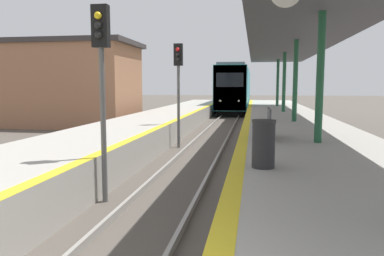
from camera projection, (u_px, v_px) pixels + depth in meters
name	position (u px, v px, depth m)	size (l,w,h in m)	color
train	(236.00, 88.00, 40.20)	(2.72, 20.95, 4.53)	black
signal_near	(101.00, 66.00, 8.13)	(0.36, 0.31, 4.34)	#595959
signal_mid	(178.00, 75.00, 15.53)	(0.36, 0.31, 4.34)	#595959
station_canopy	(297.00, 38.00, 16.38)	(4.23, 31.92, 3.81)	#1E5133
trash_bin	(263.00, 144.00, 7.27)	(0.47, 0.47, 0.94)	#262628
bench	(265.00, 122.00, 11.29)	(0.44, 1.69, 0.92)	#4C4C51
station_building	(39.00, 84.00, 24.81)	(13.22, 5.51, 5.44)	#9E6B4C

